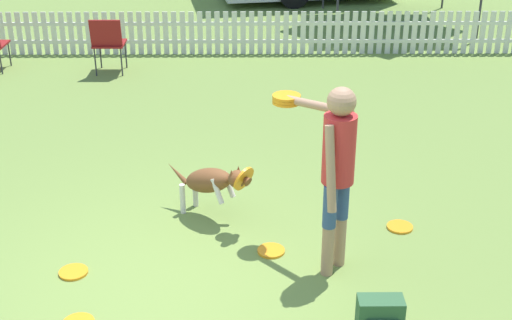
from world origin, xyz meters
TOP-DOWN VIEW (x-y plane):
  - ground_plane at (0.00, 0.00)m, footprint 240.00×240.00m
  - handler_person at (1.50, 0.42)m, footprint 0.74×1.09m
  - leaping_dog at (0.40, 1.28)m, footprint 0.95×0.81m
  - frisbee_near_handler at (0.98, 0.66)m, footprint 0.26×0.26m
  - frisbee_near_dog at (2.28, 1.08)m, footprint 0.26×0.26m
  - frisbee_midfield at (-0.80, 0.32)m, footprint 0.26×0.26m
  - backpack_on_grass at (1.79, -0.57)m, footprint 0.36×0.22m
  - picket_fence at (-0.00, 7.05)m, footprint 16.34×0.04m
  - folding_chair_blue_left at (-1.46, 5.98)m, footprint 0.49×0.51m

SIDE VIEW (x-z plane):
  - ground_plane at x=0.00m, z-range 0.00..0.00m
  - frisbee_near_handler at x=0.98m, z-range 0.00..0.02m
  - frisbee_near_dog at x=2.28m, z-range 0.00..0.02m
  - frisbee_midfield at x=-0.80m, z-range 0.00..0.02m
  - backpack_on_grass at x=1.79m, z-range 0.00..0.35m
  - picket_fence at x=0.00m, z-range 0.00..0.75m
  - leaping_dog at x=0.40m, z-range 0.08..0.79m
  - folding_chair_blue_left at x=-1.46m, z-range 0.09..1.01m
  - handler_person at x=1.50m, z-range 0.23..1.97m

